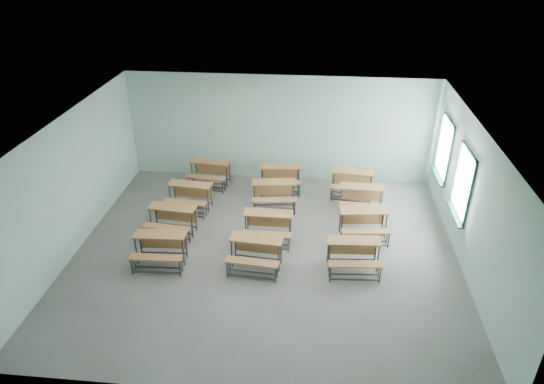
{
  "coord_description": "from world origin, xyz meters",
  "views": [
    {
      "loc": [
        1.1,
        -9.37,
        6.81
      ],
      "look_at": [
        0.04,
        1.2,
        1.0
      ],
      "focal_mm": 32.0,
      "sensor_mm": 36.0,
      "label": 1
    }
  ],
  "objects": [
    {
      "name": "room",
      "position": [
        0.08,
        0.03,
        1.6
      ],
      "size": [
        9.04,
        8.04,
        3.24
      ],
      "color": "slate",
      "rests_on": "ground"
    },
    {
      "name": "desk_unit_r3c0",
      "position": [
        -2.03,
        3.29,
        0.49
      ],
      "size": [
        1.26,
        0.93,
        0.74
      ],
      "rotation": [
        0.0,
        0.0,
        -0.12
      ],
      "color": "#9F6739",
      "rests_on": "ground"
    },
    {
      "name": "desk_unit_r1c0",
      "position": [
        -2.41,
        0.58,
        0.49
      ],
      "size": [
        1.25,
        0.9,
        0.74
      ],
      "rotation": [
        0.0,
        0.0,
        -0.1
      ],
      "color": "#9F6739",
      "rests_on": "ground"
    },
    {
      "name": "desk_unit_r0c0",
      "position": [
        -2.33,
        -0.63,
        0.49
      ],
      "size": [
        1.21,
        0.84,
        0.74
      ],
      "rotation": [
        0.0,
        0.0,
        0.04
      ],
      "color": "#9F6739",
      "rests_on": "ground"
    },
    {
      "name": "desk_unit_r0c2",
      "position": [
        2.03,
        -0.45,
        0.49
      ],
      "size": [
        1.23,
        0.87,
        0.74
      ],
      "rotation": [
        0.0,
        0.0,
        0.07
      ],
      "color": "#9F6739",
      "rests_on": "ground"
    },
    {
      "name": "desk_unit_r2c2",
      "position": [
        2.36,
        2.13,
        0.49
      ],
      "size": [
        1.2,
        0.83,
        0.74
      ],
      "rotation": [
        0.0,
        0.0,
        -0.04
      ],
      "color": "#9F6739",
      "rests_on": "ground"
    },
    {
      "name": "desk_unit_r1c1",
      "position": [
        0.01,
        0.54,
        0.49
      ],
      "size": [
        1.18,
        0.8,
        0.74
      ],
      "rotation": [
        0.0,
        0.0,
        -0.01
      ],
      "color": "#9F6739",
      "rests_on": "ground"
    },
    {
      "name": "desk_unit_r2c0",
      "position": [
        -2.27,
        1.82,
        0.49
      ],
      "size": [
        1.25,
        0.9,
        0.74
      ],
      "rotation": [
        0.0,
        0.0,
        -0.1
      ],
      "color": "#9F6739",
      "rests_on": "ground"
    },
    {
      "name": "desk_unit_r2c1",
      "position": [
        -0.0,
        2.18,
        0.49
      ],
      "size": [
        1.27,
        0.94,
        0.74
      ],
      "rotation": [
        0.0,
        0.0,
        0.13
      ],
      "color": "#9F6739",
      "rests_on": "ground"
    },
    {
      "name": "desk_unit_r1c2",
      "position": [
        2.34,
        0.88,
        0.49
      ],
      "size": [
        1.25,
        0.91,
        0.74
      ],
      "rotation": [
        0.0,
        0.0,
        0.1
      ],
      "color": "#9F6739",
      "rests_on": "ground"
    },
    {
      "name": "desk_unit_r3c1",
      "position": [
        0.09,
        3.19,
        0.49
      ],
      "size": [
        1.23,
        0.88,
        0.74
      ],
      "rotation": [
        0.0,
        0.0,
        0.08
      ],
      "color": "#9F6739",
      "rests_on": "ground"
    },
    {
      "name": "desk_unit_r0c1",
      "position": [
        -0.15,
        -0.59,
        0.49
      ],
      "size": [
        1.24,
        0.89,
        0.74
      ],
      "rotation": [
        0.0,
        0.0,
        -0.09
      ],
      "color": "#9F6739",
      "rests_on": "ground"
    },
    {
      "name": "desk_unit_r3c2",
      "position": [
        2.15,
        3.04,
        0.49
      ],
      "size": [
        1.25,
        0.9,
        0.74
      ],
      "rotation": [
        0.0,
        0.0,
        -0.1
      ],
      "color": "#9F6739",
      "rests_on": "ground"
    }
  ]
}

